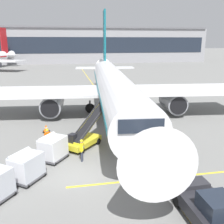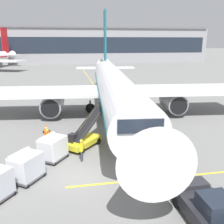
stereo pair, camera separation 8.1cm
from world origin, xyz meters
The scene contains 12 objects.
ground_plane centered at (0.00, 0.00, 0.00)m, with size 600.00×600.00×0.00m, color slate.
parked_airplane centered at (5.03, 14.63, 3.44)m, with size 32.85×42.59×14.04m.
belt_loader centered at (0.66, 5.11, 0.91)m, with size 4.33×4.69×3.36m.
baggage_cart_lead centered at (-1.95, 2.94, 1.00)m, with size 2.46×2.69×1.91m.
baggage_cart_second centered at (-3.53, 0.17, 1.00)m, with size 2.46×2.69×1.91m.
pushback_tug centered at (5.91, -5.73, 0.83)m, with size 2.18×4.43×1.83m.
ground_crew_by_loader centered at (-2.42, 5.22, 1.00)m, with size 0.55×0.34×1.74m.
ground_crew_by_carts centered at (0.23, 2.26, 1.00)m, with size 0.34×0.55×1.74m.
safety_cone_engine_keepout centered at (-2.82, 9.45, 0.38)m, with size 0.70×0.70×0.79m.
apron_guidance_line_lead_in centered at (5.15, 13.87, 0.00)m, with size 0.20×110.00×0.01m.
apron_guidance_line_stop_bar centered at (4.96, -1.26, 0.00)m, with size 12.00×0.20×0.01m.
terminal_building centered at (-2.38, 101.34, 7.20)m, with size 125.92×21.90×14.50m.
Camera 2 is at (-0.77, -15.79, 8.80)m, focal length 41.38 mm.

